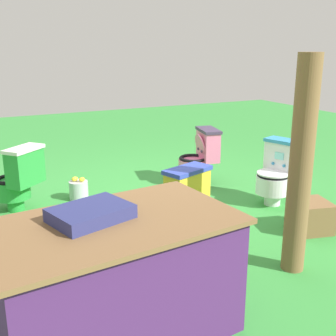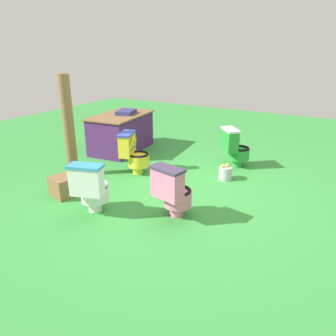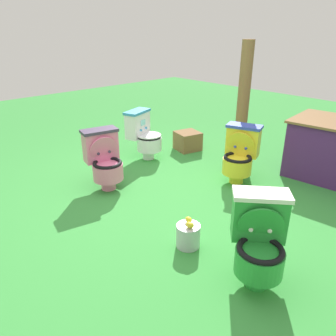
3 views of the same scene
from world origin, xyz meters
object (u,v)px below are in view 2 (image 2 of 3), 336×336
(toilet_white, at_px, (91,188))
(toilet_pink, at_px, (173,191))
(small_crate, at_px, (65,186))
(lemon_bucket, at_px, (225,173))
(toilet_green, at_px, (235,147))
(wooden_post, at_px, (69,127))
(toilet_yellow, at_px, (133,153))
(vendor_table, at_px, (121,132))

(toilet_white, distance_m, toilet_pink, 1.08)
(small_crate, height_order, lemon_bucket, small_crate)
(lemon_bucket, bearing_deg, small_crate, 133.92)
(toilet_white, xyz_separation_m, lemon_bucket, (1.99, -1.12, -0.25))
(lemon_bucket, bearing_deg, toilet_pink, 175.15)
(toilet_white, xyz_separation_m, toilet_pink, (0.44, -0.98, 0.00))
(toilet_green, height_order, lemon_bucket, toilet_green)
(toilet_pink, xyz_separation_m, wooden_post, (0.43, 2.23, 0.48))
(toilet_green, bearing_deg, toilet_pink, -41.94)
(toilet_yellow, height_order, small_crate, toilet_yellow)
(toilet_yellow, relative_size, small_crate, 2.01)
(toilet_white, height_order, toilet_pink, same)
(toilet_white, relative_size, vendor_table, 0.47)
(toilet_pink, distance_m, vendor_table, 3.10)
(small_crate, bearing_deg, toilet_yellow, -15.82)
(toilet_yellow, xyz_separation_m, wooden_post, (-0.60, 0.86, 0.48))
(toilet_yellow, height_order, lemon_bucket, toilet_yellow)
(toilet_pink, bearing_deg, wooden_post, -178.67)
(wooden_post, xyz_separation_m, lemon_bucket, (1.13, -2.36, -0.73))
(toilet_yellow, relative_size, vendor_table, 0.47)
(toilet_pink, relative_size, wooden_post, 0.43)
(toilet_yellow, bearing_deg, small_crate, -35.44)
(wooden_post, distance_m, small_crate, 1.09)
(toilet_white, height_order, toilet_yellow, same)
(lemon_bucket, bearing_deg, toilet_green, 7.46)
(toilet_white, height_order, vendor_table, vendor_table)
(toilet_green, relative_size, toilet_pink, 1.00)
(vendor_table, xyz_separation_m, wooden_post, (-1.56, -0.15, 0.46))
(toilet_green, xyz_separation_m, toilet_yellow, (-1.19, 1.41, 0.00))
(toilet_yellow, distance_m, small_crate, 1.33)
(toilet_yellow, bearing_deg, lemon_bucket, 89.77)
(toilet_white, bearing_deg, small_crate, 146.43)
(wooden_post, bearing_deg, toilet_green, -51.76)
(toilet_green, relative_size, small_crate, 2.01)
(vendor_table, bearing_deg, lemon_bucket, -99.78)
(toilet_green, relative_size, vendor_table, 0.47)
(small_crate, bearing_deg, wooden_post, 37.01)
(toilet_white, distance_m, toilet_green, 2.85)
(toilet_white, relative_size, toilet_yellow, 1.00)
(toilet_white, distance_m, lemon_bucket, 2.30)
(vendor_table, height_order, small_crate, vendor_table)
(toilet_pink, bearing_deg, toilet_yellow, 155.32)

